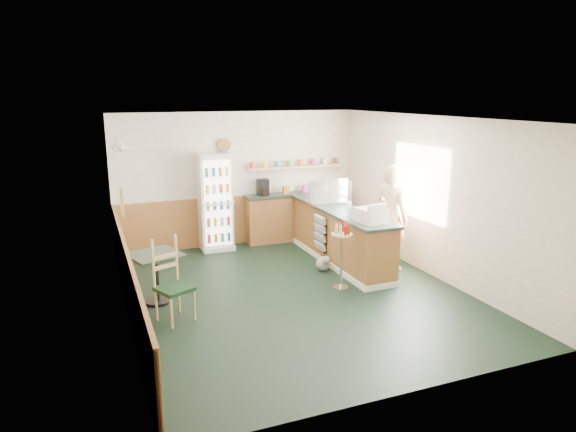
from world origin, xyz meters
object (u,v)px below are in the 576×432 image
cash_register (371,215)px  condiment_stand (342,246)px  cafe_chair (173,277)px  cafe_table (156,268)px  display_case (329,192)px  shopkeeper (392,217)px  drinks_fridge (215,202)px

cash_register → condiment_stand: 0.72m
cafe_chair → cafe_table: bearing=78.8°
display_case → shopkeeper: 1.35m
cash_register → shopkeeper: bearing=24.4°
drinks_fridge → condiment_stand: drinks_fridge is taller
cafe_table → cafe_chair: size_ratio=0.75×
display_case → drinks_fridge: bearing=148.9°
display_case → cafe_chair: 3.78m
drinks_fridge → cafe_chair: 3.28m
cash_register → shopkeeper: shopkeeper is taller
drinks_fridge → shopkeeper: drinks_fridge is taller
condiment_stand → drinks_fridge: bearing=115.3°
drinks_fridge → cafe_chair: size_ratio=1.66×
shopkeeper → cafe_table: (-4.10, -0.08, -0.39)m
shopkeeper → condiment_stand: 1.42m
cafe_chair → drinks_fridge: bearing=41.3°
cafe_table → cash_register: bearing=-6.3°
cash_register → cafe_table: (-3.40, 0.38, -0.59)m
cafe_table → drinks_fridge: bearing=57.6°
cash_register → cafe_chair: bearing=175.6°
drinks_fridge → cafe_chair: bearing=-114.2°
display_case → shopkeeper: (0.70, -1.11, -0.30)m
display_case → condiment_stand: 1.85m
shopkeeper → condiment_stand: shopkeeper is taller
cafe_chair → shopkeeper: bearing=-14.2°
cafe_table → shopkeeper: bearing=1.1°
condiment_stand → cafe_chair: 2.68m
shopkeeper → cafe_table: 4.12m
cash_register → condiment_stand: bearing=-178.4°
condiment_stand → cafe_table: (-2.82, 0.48, -0.17)m
display_case → condiment_stand: size_ratio=0.75×
cash_register → shopkeeper: 0.86m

